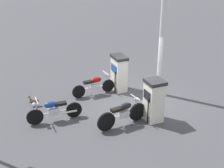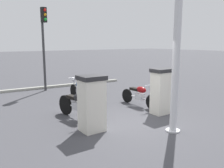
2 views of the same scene
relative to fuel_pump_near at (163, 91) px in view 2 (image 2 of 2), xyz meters
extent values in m
plane|color=#424247|center=(-0.10, 1.44, -0.80)|extent=(120.00, 120.00, 0.00)
cube|color=silver|center=(0.00, 0.00, -0.07)|extent=(0.50, 0.80, 1.46)
cube|color=#1E478C|center=(0.25, -0.01, 0.25)|extent=(0.05, 0.55, 0.32)
cube|color=#262628|center=(0.00, 0.00, 0.72)|extent=(0.55, 0.88, 0.12)
cylinder|color=black|center=(0.29, 0.23, -0.29)|extent=(0.05, 0.05, 0.95)
cube|color=silver|center=(0.00, 2.87, -0.08)|extent=(0.58, 0.64, 1.45)
cube|color=black|center=(0.29, 2.87, 0.24)|extent=(0.04, 0.44, 0.32)
cube|color=#262628|center=(0.00, 2.87, 0.71)|extent=(0.63, 0.70, 0.12)
cylinder|color=black|center=(0.33, 3.05, -0.29)|extent=(0.05, 0.05, 0.94)
cylinder|color=black|center=(0.51, 0.00, -0.52)|extent=(0.56, 0.08, 0.56)
cylinder|color=black|center=(1.88, 0.05, -0.52)|extent=(0.56, 0.08, 0.56)
cube|color=silver|center=(1.15, 0.02, -0.42)|extent=(0.37, 0.22, 0.24)
cylinder|color=silver|center=(1.20, 0.02, -0.47)|extent=(1.03, 0.09, 0.05)
ellipsoid|color=maroon|center=(1.08, 0.02, -0.14)|extent=(0.49, 0.24, 0.24)
cube|color=black|center=(1.42, 0.03, -0.17)|extent=(0.45, 0.22, 0.10)
cylinder|color=silver|center=(0.55, 0.00, -0.22)|extent=(0.26, 0.05, 0.57)
cylinder|color=silver|center=(0.63, 0.00, 0.10)|extent=(0.06, 0.56, 0.04)
sphere|color=silver|center=(0.53, 0.00, -0.02)|extent=(0.15, 0.15, 0.14)
cylinder|color=silver|center=(1.68, -0.08, -0.50)|extent=(0.55, 0.09, 0.07)
cylinder|color=black|center=(0.52, 2.66, -0.46)|extent=(0.68, 0.17, 0.68)
cylinder|color=black|center=(1.82, 2.83, -0.46)|extent=(0.68, 0.17, 0.68)
cube|color=silver|center=(1.12, 2.74, -0.36)|extent=(0.38, 0.25, 0.24)
cylinder|color=silver|center=(1.17, 2.74, -0.41)|extent=(0.98, 0.18, 0.05)
ellipsoid|color=black|center=(1.05, 2.73, -0.08)|extent=(0.51, 0.28, 0.24)
cube|color=black|center=(1.39, 2.77, -0.11)|extent=(0.46, 0.26, 0.10)
cylinder|color=silver|center=(0.56, 2.66, -0.16)|extent=(0.26, 0.07, 0.57)
cylinder|color=silver|center=(0.64, 2.67, 0.16)|extent=(0.11, 0.56, 0.04)
sphere|color=silver|center=(0.54, 2.66, 0.04)|extent=(0.16, 0.16, 0.14)
cylinder|color=silver|center=(1.64, 2.69, -0.44)|extent=(0.55, 0.14, 0.07)
cylinder|color=black|center=(3.95, 1.45, -0.50)|extent=(0.60, 0.08, 0.59)
cylinder|color=black|center=(2.54, 1.50, -0.50)|extent=(0.60, 0.08, 0.59)
cube|color=silver|center=(3.30, 1.47, -0.40)|extent=(0.37, 0.21, 0.24)
cylinder|color=silver|center=(3.25, 1.48, -0.45)|extent=(1.06, 0.09, 0.05)
ellipsoid|color=navy|center=(3.37, 1.47, -0.12)|extent=(0.49, 0.24, 0.24)
cube|color=black|center=(3.03, 1.48, -0.15)|extent=(0.45, 0.22, 0.10)
cylinder|color=silver|center=(3.91, 1.45, -0.20)|extent=(0.26, 0.05, 0.57)
cylinder|color=silver|center=(3.83, 1.45, 0.12)|extent=(0.06, 0.56, 0.04)
sphere|color=silver|center=(3.93, 1.45, 0.00)|extent=(0.15, 0.15, 0.14)
cylinder|color=silver|center=(2.75, 1.62, -0.48)|extent=(0.55, 0.09, 0.07)
ellipsoid|color=brown|center=(3.72, 0.02, -0.59)|extent=(0.42, 0.28, 0.21)
cylinder|color=brown|center=(3.86, -0.01, -0.52)|extent=(0.07, 0.07, 0.15)
sphere|color=brown|center=(3.88, -0.01, -0.37)|extent=(0.12, 0.12, 0.10)
cone|color=orange|center=(3.95, -0.03, -0.38)|extent=(0.07, 0.06, 0.04)
cone|color=brown|center=(3.55, 0.06, -0.55)|extent=(0.09, 0.09, 0.08)
cylinder|color=orange|center=(3.73, 0.06, -0.75)|extent=(0.02, 0.02, 0.11)
cylinder|color=orange|center=(3.72, -0.01, -0.75)|extent=(0.02, 0.02, 0.11)
cylinder|color=#38383A|center=(6.27, 1.89, 1.26)|extent=(0.15, 0.15, 4.13)
cube|color=black|center=(6.13, 1.85, 2.97)|extent=(0.26, 0.29, 0.72)
sphere|color=red|center=(6.04, 1.82, 3.19)|extent=(0.19, 0.19, 0.15)
sphere|color=orange|center=(6.04, 1.82, 2.97)|extent=(0.19, 0.19, 0.15)
sphere|color=green|center=(6.04, 1.82, 2.75)|extent=(0.19, 0.19, 0.15)
cylinder|color=silver|center=(-1.37, 1.06, 1.41)|extent=(0.20, 0.20, 4.42)
cylinder|color=silver|center=(-1.37, 1.06, -0.78)|extent=(0.40, 0.40, 0.04)
cube|color=#9E9E93|center=(6.79, 1.44, -0.74)|extent=(0.83, 8.54, 0.12)
camera|label=1|loc=(5.25, 10.93, 4.83)|focal=48.21mm
camera|label=2|loc=(-5.51, 6.16, 1.67)|focal=38.15mm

